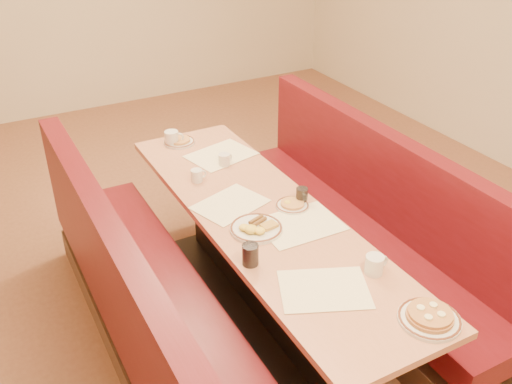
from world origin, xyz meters
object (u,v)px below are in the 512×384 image
diner_table (263,267)px  coffee_mug_a (375,264)px  booth_right (361,236)px  coffee_mug_c (225,159)px  booth_left (146,308)px  coffee_mug_b (197,175)px  eggs_plate (256,228)px  pancake_plate (430,317)px  soda_tumbler_mid (302,195)px  coffee_mug_d (172,138)px  soda_tumbler_near (250,255)px

diner_table → coffee_mug_a: bearing=-73.4°
booth_right → coffee_mug_c: 1.02m
booth_left → coffee_mug_b: booth_left is taller
diner_table → coffee_mug_c: coffee_mug_c is taller
eggs_plate → coffee_mug_b: coffee_mug_b is taller
coffee_mug_b → eggs_plate: bearing=-84.8°
booth_right → pancake_plate: (-0.52, -1.10, 0.41)m
coffee_mug_a → soda_tumbler_mid: bearing=84.8°
booth_right → coffee_mug_a: booth_right is taller
booth_right → eggs_plate: (-0.85, -0.13, 0.41)m
booth_left → booth_right: bearing=0.0°
coffee_mug_a → coffee_mug_b: size_ratio=1.25×
booth_right → coffee_mug_c: booth_right is taller
diner_table → booth_right: (0.73, 0.00, -0.01)m
eggs_plate → coffee_mug_d: bearing=90.1°
booth_left → coffee_mug_b: size_ratio=24.43×
coffee_mug_a → soda_tumbler_near: size_ratio=1.13×
eggs_plate → coffee_mug_b: 0.66m
booth_left → coffee_mug_d: 1.33m
coffee_mug_a → coffee_mug_d: (-0.33, 1.82, 0.00)m
booth_left → booth_right: same height
coffee_mug_a → coffee_mug_b: (-0.39, 1.25, -0.01)m
booth_right → coffee_mug_b: bearing=149.5°
pancake_plate → soda_tumbler_near: 0.88m
booth_right → soda_tumbler_mid: 0.64m
diner_table → booth_right: bearing=0.0°
soda_tumbler_mid → coffee_mug_b: bearing=129.3°
eggs_plate → soda_tumbler_near: soda_tumbler_near is taller
soda_tumbler_mid → coffee_mug_a: bearing=-93.6°
pancake_plate → eggs_plate: size_ratio=0.96×
eggs_plate → soda_tumbler_near: size_ratio=2.52×
coffee_mug_b → soda_tumbler_near: soda_tumbler_near is taller
coffee_mug_c → coffee_mug_d: bearing=96.7°
coffee_mug_d → soda_tumbler_mid: coffee_mug_d is taller
coffee_mug_a → soda_tumbler_mid: 0.73m
coffee_mug_b → coffee_mug_c: coffee_mug_c is taller
coffee_mug_c → soda_tumbler_mid: soda_tumbler_mid is taller
diner_table → coffee_mug_b: coffee_mug_b is taller
eggs_plate → soda_tumbler_mid: 0.40m
eggs_plate → coffee_mug_d: coffee_mug_d is taller
coffee_mug_d → coffee_mug_a: bearing=-63.2°
eggs_plate → booth_right: bearing=8.6°
pancake_plate → coffee_mug_d: size_ratio=2.04×
coffee_mug_c → soda_tumbler_near: size_ratio=0.92×
pancake_plate → coffee_mug_d: (-0.33, 2.20, 0.03)m
eggs_plate → coffee_mug_d: (-0.00, 1.23, 0.04)m
coffee_mug_a → soda_tumbler_mid: coffee_mug_a is taller
booth_left → coffee_mug_c: (0.80, 0.65, 0.43)m
booth_left → pancake_plate: bearing=-49.4°
booth_right → soda_tumbler_near: booth_right is taller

